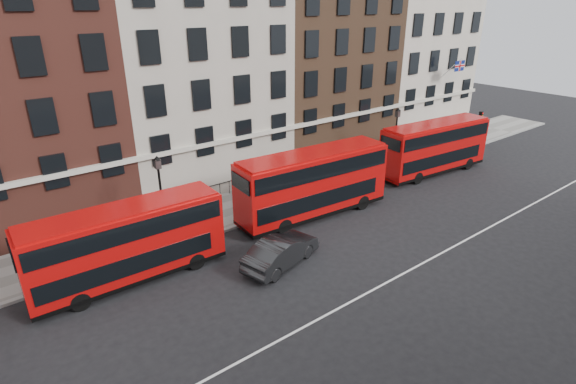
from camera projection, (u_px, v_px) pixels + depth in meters
ground at (352, 269)px, 24.32m from camera, size 120.00×120.00×0.00m
pavement at (246, 204)px, 31.90m from camera, size 80.00×5.00×0.15m
kerb at (266, 216)px, 30.09m from camera, size 80.00×0.30×0.16m
road_centre_line at (380, 286)px, 22.87m from camera, size 70.00×0.12×0.01m
building_terrace at (183, 47)px, 33.07m from camera, size 64.00×11.95×22.00m
bus_b at (127, 243)px, 22.54m from camera, size 9.85×2.64×4.11m
bus_c at (313, 182)px, 29.47m from camera, size 10.89×3.36×4.51m
bus_d at (434, 146)px, 37.00m from camera, size 10.48×3.41×4.33m
car_front at (281, 251)px, 24.47m from camera, size 5.24×2.95×1.63m
lamp_post_left at (161, 195)px, 25.86m from camera, size 0.44×0.44×5.33m
lamp_post_right at (395, 136)px, 37.00m from camera, size 0.44×0.44×5.33m
traffic_light at (479, 121)px, 44.19m from camera, size 0.25×0.45×3.27m
iron_railings at (229, 187)px, 33.27m from camera, size 6.60×0.06×1.00m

